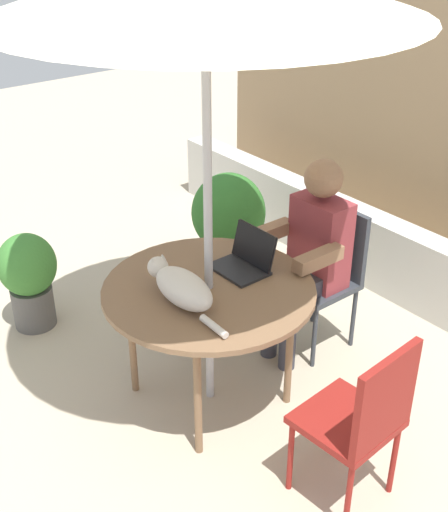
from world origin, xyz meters
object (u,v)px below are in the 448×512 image
at_px(chair_empty, 364,415).
at_px(potted_plant_near_fence, 228,221).
at_px(cat, 181,287).
at_px(patio_table, 209,296).
at_px(chair_occupied, 328,266).
at_px(potted_plant_by_chair, 29,276).
at_px(laptop, 247,258).
at_px(person_seated, 311,249).

bearing_deg(chair_empty, potted_plant_near_fence, 157.25).
xyz_separation_m(cat, potted_plant_near_fence, (-0.99, 1.10, -0.35)).
distance_m(patio_table, chair_occupied, 0.91).
height_order(patio_table, chair_empty, chair_empty).
relative_size(cat, potted_plant_by_chair, 1.00).
distance_m(chair_occupied, cat, 1.13).
distance_m(chair_occupied, laptop, 0.67).
height_order(chair_empty, potted_plant_near_fence, chair_empty).
height_order(chair_empty, potted_plant_by_chair, chair_empty).
bearing_deg(laptop, person_seated, 85.71).
bearing_deg(potted_plant_near_fence, laptop, -33.77).
bearing_deg(person_seated, laptop, -94.29).
bearing_deg(patio_table, potted_plant_near_fence, 136.88).
bearing_deg(laptop, chair_empty, -11.10).
relative_size(patio_table, potted_plant_by_chair, 1.70).
bearing_deg(potted_plant_near_fence, potted_plant_by_chair, -102.72).
bearing_deg(chair_empty, chair_occupied, 140.82).
bearing_deg(cat, patio_table, 95.75).
distance_m(chair_occupied, potted_plant_by_chair, 1.88).
bearing_deg(chair_occupied, patio_table, -90.00).
height_order(laptop, potted_plant_near_fence, laptop).
bearing_deg(chair_empty, cat, -164.96).
bearing_deg(cat, chair_empty, 15.04).
distance_m(laptop, potted_plant_near_fence, 1.17).
bearing_deg(person_seated, cat, -88.83).
height_order(patio_table, laptop, laptop).
xyz_separation_m(chair_occupied, potted_plant_by_chair, (-1.28, -1.37, -0.16)).
height_order(laptop, cat, laptop).
bearing_deg(cat, potted_plant_near_fence, 132.03).
bearing_deg(laptop, potted_plant_by_chair, -148.79).
bearing_deg(laptop, patio_table, -83.03).
height_order(chair_occupied, person_seated, person_seated).
bearing_deg(chair_occupied, laptop, -93.20).
bearing_deg(chair_occupied, cat, -89.00).
xyz_separation_m(patio_table, chair_empty, (1.01, 0.08, -0.14)).
relative_size(patio_table, potted_plant_near_fence, 1.38).
bearing_deg(potted_plant_by_chair, chair_empty, 13.50).
bearing_deg(potted_plant_near_fence, chair_occupied, -0.42).
bearing_deg(patio_table, chair_occupied, 90.00).
height_order(person_seated, laptop, person_seated).
bearing_deg(patio_table, potted_plant_by_chair, -159.76).
bearing_deg(patio_table, chair_empty, 4.40).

